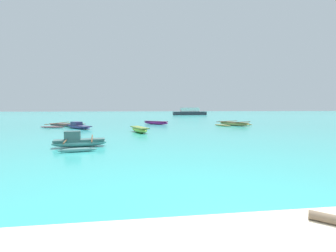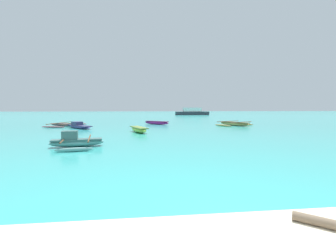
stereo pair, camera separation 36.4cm
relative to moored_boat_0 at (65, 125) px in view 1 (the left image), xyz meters
The scene contains 7 objects.
moored_boat_0 is the anchor object (origin of this frame).
moored_boat_1 14.55m from the moored_boat_0, 70.11° to the right, with size 2.78×3.36×0.84m.
moored_boat_2 10.82m from the moored_boat_0, 41.43° to the right, with size 1.72×2.99×0.44m.
moored_boat_3 3.63m from the moored_boat_0, 52.92° to the right, with size 3.21×3.50×0.65m.
moored_boat_4 18.84m from the moored_boat_0, ahead, with size 4.49×3.94×0.47m.
moored_boat_5 10.20m from the moored_boat_0, ahead, with size 3.02×2.51×0.41m.
distant_ferry 41.92m from the moored_boat_0, 58.16° to the left, with size 9.25×2.03×2.03m.
Camera 1 is at (-1.67, -2.78, 2.05)m, focal length 24.00 mm.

